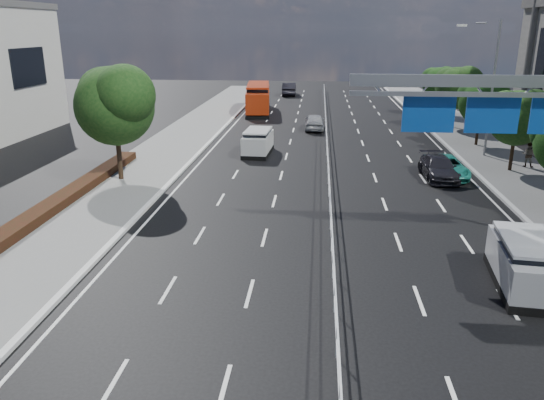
{
  "coord_description": "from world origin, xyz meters",
  "views": [
    {
      "loc": [
        -0.65,
        -10.82,
        8.49
      ],
      "look_at": [
        -2.29,
        7.82,
        2.4
      ],
      "focal_mm": 35.0,
      "sensor_mm": 36.0,
      "label": 1
    }
  ],
  "objects_px": {
    "overhead_gantry": "(514,108)",
    "white_minivan": "(258,142)",
    "parked_car_dark": "(439,168)",
    "near_car_dark": "(289,89)",
    "near_car_silver": "(314,122)",
    "red_bus": "(258,98)",
    "pedestrian_b": "(528,154)",
    "parked_car_teal": "(445,167)",
    "silver_minivan": "(525,263)"
  },
  "relations": [
    {
      "from": "overhead_gantry",
      "to": "white_minivan",
      "type": "height_order",
      "value": "overhead_gantry"
    },
    {
      "from": "parked_car_dark",
      "to": "near_car_dark",
      "type": "bearing_deg",
      "value": 103.96
    },
    {
      "from": "near_car_silver",
      "to": "near_car_dark",
      "type": "distance_m",
      "value": 25.05
    },
    {
      "from": "near_car_dark",
      "to": "red_bus",
      "type": "bearing_deg",
      "value": 79.67
    },
    {
      "from": "red_bus",
      "to": "near_car_dark",
      "type": "relative_size",
      "value": 2.02
    },
    {
      "from": "overhead_gantry",
      "to": "red_bus",
      "type": "bearing_deg",
      "value": 111.46
    },
    {
      "from": "near_car_dark",
      "to": "parked_car_dark",
      "type": "distance_m",
      "value": 41.49
    },
    {
      "from": "pedestrian_b",
      "to": "parked_car_dark",
      "type": "bearing_deg",
      "value": 50.9
    },
    {
      "from": "near_car_dark",
      "to": "parked_car_teal",
      "type": "xyz_separation_m",
      "value": [
        11.59,
        -39.58,
        -0.2
      ]
    },
    {
      "from": "parked_car_dark",
      "to": "silver_minivan",
      "type": "bearing_deg",
      "value": -91.57
    },
    {
      "from": "near_car_silver",
      "to": "parked_car_teal",
      "type": "xyz_separation_m",
      "value": [
        7.98,
        -14.78,
        -0.08
      ]
    },
    {
      "from": "near_car_dark",
      "to": "white_minivan",
      "type": "bearing_deg",
      "value": 88.3
    },
    {
      "from": "near_car_silver",
      "to": "pedestrian_b",
      "type": "distance_m",
      "value": 18.38
    },
    {
      "from": "parked_car_teal",
      "to": "pedestrian_b",
      "type": "distance_m",
      "value": 6.06
    },
    {
      "from": "white_minivan",
      "to": "near_car_dark",
      "type": "distance_m",
      "value": 34.59
    },
    {
      "from": "near_car_silver",
      "to": "pedestrian_b",
      "type": "bearing_deg",
      "value": 135.97
    },
    {
      "from": "white_minivan",
      "to": "near_car_dark",
      "type": "bearing_deg",
      "value": 92.45
    },
    {
      "from": "overhead_gantry",
      "to": "parked_car_dark",
      "type": "bearing_deg",
      "value": 91.36
    },
    {
      "from": "white_minivan",
      "to": "near_car_silver",
      "type": "bearing_deg",
      "value": 71.43
    },
    {
      "from": "overhead_gantry",
      "to": "near_car_dark",
      "type": "distance_m",
      "value": 51.61
    },
    {
      "from": "parked_car_teal",
      "to": "pedestrian_b",
      "type": "relative_size",
      "value": 2.84
    },
    {
      "from": "silver_minivan",
      "to": "parked_car_dark",
      "type": "height_order",
      "value": "silver_minivan"
    },
    {
      "from": "red_bus",
      "to": "parked_car_teal",
      "type": "bearing_deg",
      "value": -65.33
    },
    {
      "from": "overhead_gantry",
      "to": "red_bus",
      "type": "distance_m",
      "value": 37.81
    },
    {
      "from": "silver_minivan",
      "to": "near_car_silver",
      "type": "bearing_deg",
      "value": 110.59
    },
    {
      "from": "overhead_gantry",
      "to": "near_car_silver",
      "type": "bearing_deg",
      "value": 107.0
    },
    {
      "from": "near_car_silver",
      "to": "parked_car_teal",
      "type": "height_order",
      "value": "near_car_silver"
    },
    {
      "from": "white_minivan",
      "to": "parked_car_dark",
      "type": "height_order",
      "value": "white_minivan"
    },
    {
      "from": "overhead_gantry",
      "to": "silver_minivan",
      "type": "height_order",
      "value": "overhead_gantry"
    },
    {
      "from": "parked_car_dark",
      "to": "overhead_gantry",
      "type": "bearing_deg",
      "value": -90.21
    },
    {
      "from": "white_minivan",
      "to": "red_bus",
      "type": "bearing_deg",
      "value": 99.19
    },
    {
      "from": "overhead_gantry",
      "to": "silver_minivan",
      "type": "relative_size",
      "value": 2.32
    },
    {
      "from": "parked_car_teal",
      "to": "parked_car_dark",
      "type": "height_order",
      "value": "parked_car_dark"
    },
    {
      "from": "overhead_gantry",
      "to": "white_minivan",
      "type": "relative_size",
      "value": 2.5
    },
    {
      "from": "white_minivan",
      "to": "parked_car_teal",
      "type": "xyz_separation_m",
      "value": [
        11.83,
        -4.98,
        -0.24
      ]
    },
    {
      "from": "parked_car_dark",
      "to": "pedestrian_b",
      "type": "relative_size",
      "value": 2.8
    },
    {
      "from": "white_minivan",
      "to": "near_car_dark",
      "type": "relative_size",
      "value": 0.83
    },
    {
      "from": "overhead_gantry",
      "to": "parked_car_teal",
      "type": "xyz_separation_m",
      "value": [
        0.24,
        10.54,
        -4.99
      ]
    },
    {
      "from": "near_car_silver",
      "to": "parked_car_dark",
      "type": "xyz_separation_m",
      "value": [
        7.5,
        -15.18,
        -0.06
      ]
    },
    {
      "from": "overhead_gantry",
      "to": "red_bus",
      "type": "relative_size",
      "value": 1.02
    },
    {
      "from": "overhead_gantry",
      "to": "near_car_dark",
      "type": "relative_size",
      "value": 2.07
    },
    {
      "from": "silver_minivan",
      "to": "pedestrian_b",
      "type": "xyz_separation_m",
      "value": [
        6.05,
        16.63,
        0.06
      ]
    },
    {
      "from": "near_car_dark",
      "to": "parked_car_teal",
      "type": "height_order",
      "value": "near_car_dark"
    },
    {
      "from": "near_car_dark",
      "to": "parked_car_dark",
      "type": "relative_size",
      "value": 1.12
    },
    {
      "from": "overhead_gantry",
      "to": "white_minivan",
      "type": "distance_m",
      "value": 19.94
    },
    {
      "from": "red_bus",
      "to": "near_car_silver",
      "type": "bearing_deg",
      "value": -63.23
    },
    {
      "from": "parked_car_dark",
      "to": "pedestrian_b",
      "type": "height_order",
      "value": "pedestrian_b"
    },
    {
      "from": "silver_minivan",
      "to": "parked_car_dark",
      "type": "distance_m",
      "value": 13.87
    },
    {
      "from": "parked_car_teal",
      "to": "near_car_dark",
      "type": "bearing_deg",
      "value": 103.22
    },
    {
      "from": "near_car_silver",
      "to": "parked_car_dark",
      "type": "relative_size",
      "value": 0.93
    }
  ]
}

